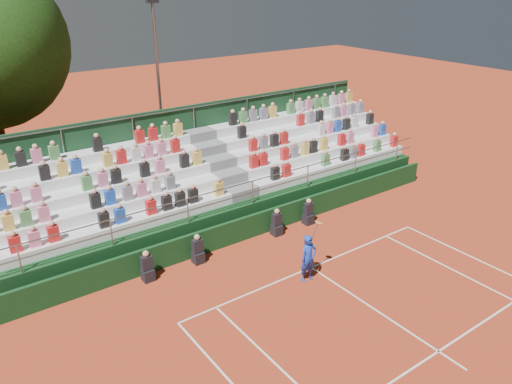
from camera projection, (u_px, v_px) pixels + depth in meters
ground at (311, 268)px, 18.39m from camera, size 90.00×90.00×0.00m
courtside_wall at (260, 223)px, 20.57m from camera, size 20.00×0.15×1.00m
line_officials at (238, 238)px, 19.48m from camera, size 7.86×0.40×1.19m
grandstand at (218, 185)px, 22.74m from camera, size 20.00×5.20×4.40m
tennis_player at (308, 258)px, 17.32m from camera, size 0.86×0.44×2.22m
floodlight_mast at (158, 76)px, 25.28m from camera, size 0.60×0.25×9.00m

